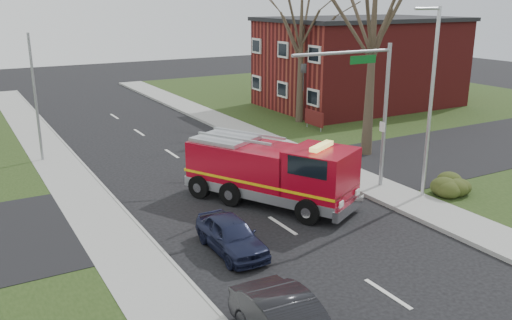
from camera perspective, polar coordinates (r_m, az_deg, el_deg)
ground at (r=21.76m, az=2.80°, el=-6.92°), size 120.00×120.00×0.00m
sidewalk_right at (r=25.39m, az=14.71°, el=-3.77°), size 2.40×80.00×0.15m
sidewalk_left at (r=19.40m, az=-13.09°, el=-10.20°), size 2.40×80.00×0.15m
brick_building at (r=46.07m, az=10.91°, el=10.08°), size 15.40×10.40×7.25m
health_center_sign at (r=37.03m, az=6.14°, el=4.37°), size 0.12×2.00×1.40m
hedge_corner at (r=26.59m, az=20.63°, el=-2.23°), size 2.80×2.00×0.90m
bare_tree_near at (r=30.53m, az=12.29°, el=13.88°), size 6.00×6.00×12.00m
bare_tree_far at (r=38.59m, az=4.79°, el=13.31°), size 5.25×5.25×10.50m
traffic_signal_mast at (r=24.62m, az=11.39°, el=7.01°), size 5.29×0.18×6.80m
streetlight_pole at (r=24.57m, az=17.87°, el=6.15°), size 1.48×0.16×8.40m
utility_pole_far at (r=31.45m, az=-22.18°, el=5.92°), size 0.14×0.14×7.00m
fire_engine at (r=23.65m, az=1.65°, el=-1.40°), size 5.72×7.83×3.02m
parked_car_maroon at (r=19.43m, az=-2.62°, el=-7.88°), size 1.57×3.75×1.27m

